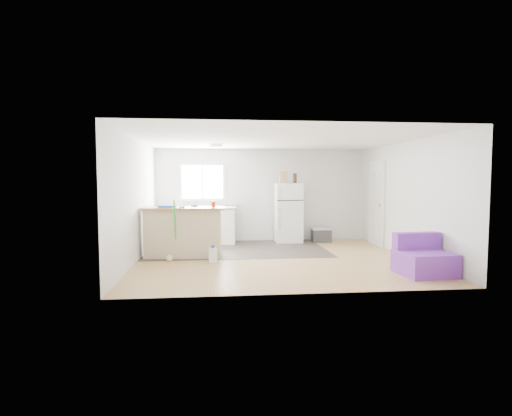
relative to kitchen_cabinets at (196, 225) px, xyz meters
The scene contains 19 objects.
room 2.87m from the kitchen_cabinets, 51.68° to the right, with size 5.51×5.01×2.41m.
vinyl_zone 1.44m from the kitchen_cabinets, 42.99° to the right, with size 4.05×2.50×0.00m, color #332D26.
window 1.14m from the kitchen_cabinets, 60.38° to the left, with size 1.18×0.06×0.98m.
interior_door 4.53m from the kitchen_cabinets, ahead, with size 0.11×0.92×2.10m.
ceiling_fixture 2.20m from the kitchen_cabinets, 61.91° to the right, with size 0.30×0.30×0.07m, color white.
kitchen_cabinets is the anchor object (origin of this frame).
peninsula 1.77m from the kitchen_cabinets, 95.22° to the right, with size 1.72×0.74×1.04m.
refrigerator 2.38m from the kitchen_cabinets, ahead, with size 0.67×0.64×1.51m.
cooler 3.23m from the kitchen_cabinets, ahead, with size 0.51×0.35×0.39m.
purple_seat 5.48m from the kitchen_cabinets, 42.94° to the right, with size 0.88×0.84×0.68m.
cleaner_jug 2.49m from the kitchen_cabinets, 79.46° to the right, with size 0.17×0.13×0.34m.
mop 2.20m from the kitchen_cabinets, 99.80° to the right, with size 0.20×0.34×1.22m.
red_cup 1.92m from the kitchen_cabinets, 75.16° to the right, with size 0.08×0.08×0.12m, color red.
blue_tray 1.94m from the kitchen_cabinets, 105.17° to the right, with size 0.30×0.22×0.04m, color #1244AE.
tool_a 1.76m from the kitchen_cabinets, 87.93° to the right, with size 0.14×0.05×0.03m, color black.
tool_b 2.01m from the kitchen_cabinets, 94.90° to the right, with size 0.10×0.04×0.03m, color black.
cardboard_box 2.53m from the kitchen_cabinets, ahead, with size 0.20×0.10×0.30m, color tan.
bottle_left 2.79m from the kitchen_cabinets, ahead, with size 0.07×0.07×0.25m, color #391A0A.
bottle_right 2.78m from the kitchen_cabinets, ahead, with size 0.07×0.07×0.25m, color #391A0A.
Camera 1 is at (-1.21, -7.91, 1.60)m, focal length 28.00 mm.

